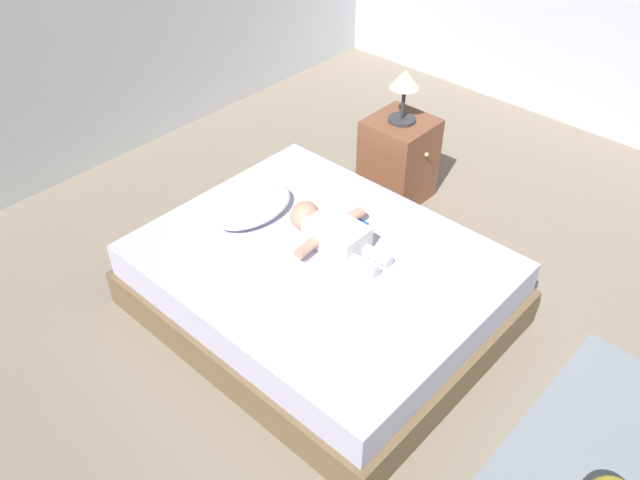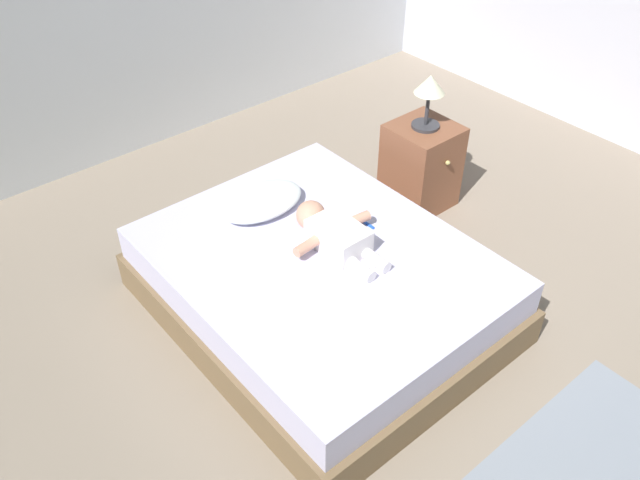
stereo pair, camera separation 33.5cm
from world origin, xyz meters
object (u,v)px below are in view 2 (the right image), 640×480
at_px(nightstand, 421,166).
at_px(pillow, 262,201).
at_px(bed, 320,285).
at_px(baby, 333,233).
at_px(lamp, 429,90).
at_px(toothbrush, 363,221).

bearing_deg(nightstand, pillow, 172.99).
relative_size(bed, baby, 2.97).
bearing_deg(lamp, baby, -161.93).
height_order(nightstand, lamp, lamp).
xyz_separation_m(bed, toothbrush, (0.36, 0.06, 0.22)).
relative_size(pillow, baby, 0.82).
xyz_separation_m(toothbrush, lamp, (0.82, 0.31, 0.40)).
distance_m(bed, toothbrush, 0.43).
relative_size(bed, pillow, 3.63).
height_order(toothbrush, lamp, lamp).
bearing_deg(toothbrush, baby, -172.35).
distance_m(baby, nightstand, 1.14).
bearing_deg(baby, nightstand, 18.06).
relative_size(baby, toothbrush, 3.79).
bearing_deg(pillow, baby, -78.05).
height_order(bed, pillow, pillow).
relative_size(bed, lamp, 5.27).
bearing_deg(pillow, lamp, -7.00).
bearing_deg(toothbrush, pillow, 127.60).
bearing_deg(bed, nightstand, 17.79).
bearing_deg(nightstand, toothbrush, -158.97).
height_order(pillow, toothbrush, pillow).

